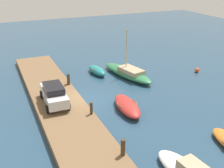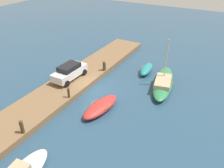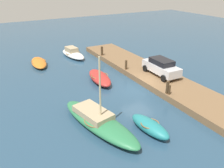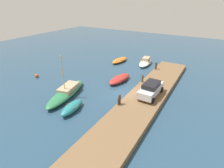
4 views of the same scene
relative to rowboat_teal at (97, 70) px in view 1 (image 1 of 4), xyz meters
name	(u,v)px [view 1 (image 1 of 4)]	position (x,y,z in m)	size (l,w,h in m)	color
ground_plane	(87,101)	(5.85, -3.23, -0.41)	(84.00, 84.00, 0.00)	navy
dock_platform	(59,103)	(5.85, -5.71, -0.13)	(26.11, 3.98, 0.56)	brown
rowboat_teal	(97,70)	(0.00, 0.00, 0.00)	(3.34, 1.49, 0.81)	teal
rowboat_red	(127,106)	(8.82, -0.76, 0.00)	(4.45, 2.05, 0.81)	#B72D28
sailboat_green	(128,72)	(2.09, 2.70, 0.08)	(7.57, 3.42, 5.03)	#2D7A4C
mooring_post_west	(68,80)	(2.65, -3.97, 0.55)	(0.18, 0.18, 0.81)	#47331E
mooring_post_mid_west	(69,79)	(2.90, -3.97, 0.68)	(0.25, 0.25, 1.08)	#47331E
mooring_post_mid_east	(91,108)	(9.16, -3.97, 0.63)	(0.22, 0.22, 0.97)	#47331E
mooring_post_east	(123,147)	(14.63, -3.97, 0.68)	(0.28, 0.28, 1.07)	#47331E
parked_car	(54,94)	(6.26, -6.11, 0.98)	(4.16, 1.92, 1.60)	silver
marker_buoy	(197,70)	(4.00, 10.37, -0.16)	(0.50, 0.50, 0.50)	#E54C19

